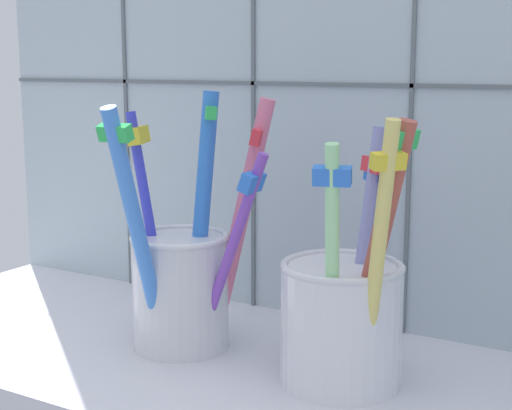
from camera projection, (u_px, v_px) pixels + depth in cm
name	position (u px, v px, depth cm)	size (l,w,h in cm)	color
counter_slab	(252.00, 379.00, 50.87)	(64.00, 22.00, 2.00)	silver
tile_wall_back	(335.00, 49.00, 57.13)	(64.00, 2.20, 45.00)	#B2C1CC
toothbrush_cup_left	(183.00, 276.00, 53.05)	(11.10, 11.33, 17.70)	silver
toothbrush_cup_right	(344.00, 312.00, 47.04)	(8.82, 8.41, 16.68)	white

